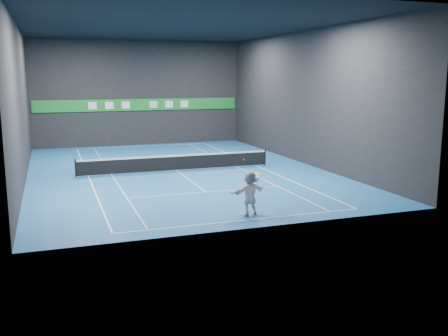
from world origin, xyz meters
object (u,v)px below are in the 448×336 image
object	(u,v)px
tennis_net	(176,162)
tennis_racket	(258,177)
player	(250,193)
tennis_ball	(244,160)

from	to	relation	value
tennis_net	tennis_racket	size ratio (longest dim) A/B	24.32
player	tennis_net	distance (m)	11.23
player	tennis_net	world-z (taller)	player
player	tennis_racket	world-z (taller)	player
tennis_ball	tennis_net	bearing A→B (deg)	91.12
tennis_racket	tennis_ball	bearing A→B (deg)	179.34
tennis_ball	tennis_racket	xyz separation A→B (m)	(0.64, -0.01, -0.80)
tennis_ball	tennis_racket	size ratio (longest dim) A/B	0.12
player	tennis_net	bearing A→B (deg)	-104.49
tennis_racket	player	bearing A→B (deg)	-172.87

